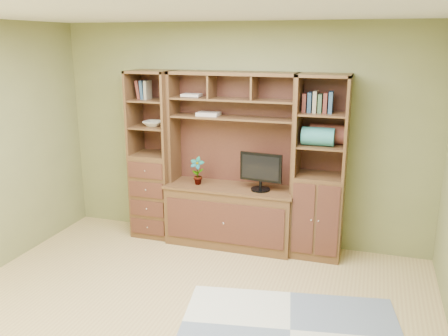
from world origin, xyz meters
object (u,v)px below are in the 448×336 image
(center_hutch, at_px, (230,162))
(monitor, at_px, (261,165))
(right_tower, at_px, (320,168))
(left_tower, at_px, (153,155))

(center_hutch, height_order, monitor, center_hutch)
(right_tower, xyz_separation_m, monitor, (-0.65, -0.07, 0.01))
(center_hutch, distance_m, monitor, 0.37)
(center_hutch, distance_m, left_tower, 1.00)
(left_tower, xyz_separation_m, right_tower, (2.02, 0.00, 0.00))
(left_tower, bearing_deg, monitor, -3.13)
(left_tower, height_order, monitor, left_tower)
(right_tower, distance_m, monitor, 0.66)
(center_hutch, height_order, left_tower, same)
(center_hutch, distance_m, right_tower, 1.03)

